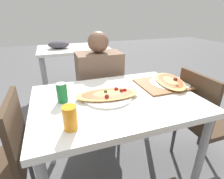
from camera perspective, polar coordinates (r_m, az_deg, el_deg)
ground_plane at (r=1.66m, az=1.09°, el=-26.62°), size 14.00×14.00×0.00m
dining_table at (r=1.22m, az=1.33°, el=-6.21°), size 1.09×0.78×0.76m
chair_far_seated at (r=1.93m, az=-4.80°, el=-0.35°), size 0.40×0.40×0.87m
chair_side_left at (r=1.27m, az=-32.51°, el=-19.12°), size 0.40×0.40×0.87m
chair_side_right at (r=1.64m, az=27.41°, el=-7.97°), size 0.40×0.40×0.87m
person_seated at (r=1.76m, az=-4.03°, el=3.43°), size 0.43×0.30×1.12m
pizza_main at (r=1.17m, az=-1.44°, el=-1.82°), size 0.44×0.33×0.05m
soda_can at (r=1.14m, az=-16.01°, el=-0.99°), size 0.07×0.07×0.12m
drink_glass at (r=0.87m, az=-13.53°, el=-9.02°), size 0.07×0.07×0.12m
serving_tray at (r=1.43m, az=16.03°, el=1.68°), size 0.36×0.33×0.01m
pizza_second at (r=1.46m, az=18.35°, el=2.44°), size 0.31×0.44×0.06m
background_table at (r=2.96m, az=-13.16°, el=12.07°), size 1.10×0.80×0.88m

